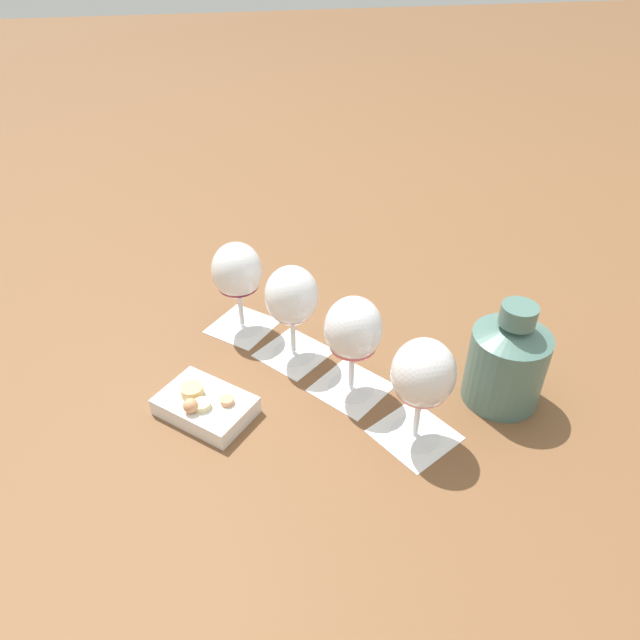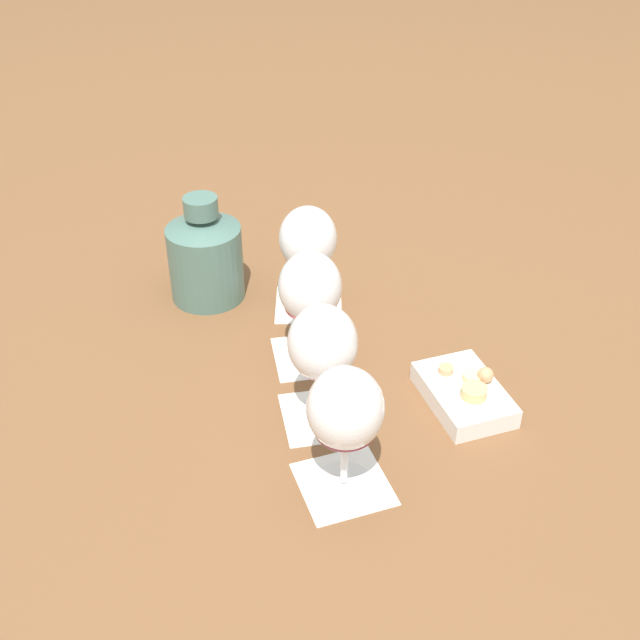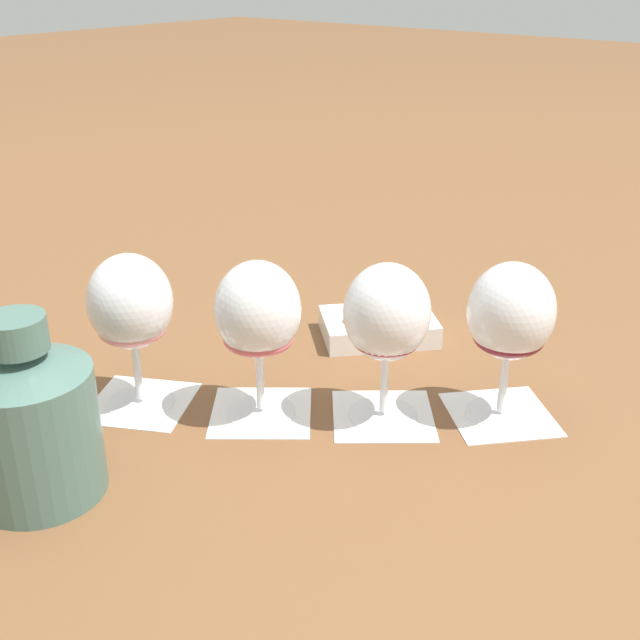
# 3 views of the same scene
# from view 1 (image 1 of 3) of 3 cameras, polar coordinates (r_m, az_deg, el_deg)

# --- Properties ---
(ground_plane) EXTENTS (8.00, 8.00, 0.00)m
(ground_plane) POSITION_cam_1_polar(r_m,az_deg,el_deg) (0.96, -0.19, -5.24)
(ground_plane) COLOR brown
(tasting_card_0) EXTENTS (0.14, 0.14, 0.00)m
(tasting_card_0) POSITION_cam_1_polar(r_m,az_deg,el_deg) (0.87, 9.44, -11.22)
(tasting_card_0) COLOR white
(tasting_card_0) RESTS_ON ground_plane
(tasting_card_1) EXTENTS (0.15, 0.15, 0.00)m
(tasting_card_1) POSITION_cam_1_polar(r_m,az_deg,el_deg) (0.93, 3.10, -6.77)
(tasting_card_1) COLOR white
(tasting_card_1) RESTS_ON ground_plane
(tasting_card_2) EXTENTS (0.15, 0.15, 0.00)m
(tasting_card_2) POSITION_cam_1_polar(r_m,az_deg,el_deg) (0.99, -2.65, -3.31)
(tasting_card_2) COLOR white
(tasting_card_2) RESTS_ON ground_plane
(tasting_card_3) EXTENTS (0.15, 0.15, 0.00)m
(tasting_card_3) POSITION_cam_1_polar(r_m,az_deg,el_deg) (1.06, -7.75, -0.62)
(tasting_card_3) COLOR white
(tasting_card_3) RESTS_ON ground_plane
(wine_glass_0) EXTENTS (0.09, 0.09, 0.17)m
(wine_glass_0) POSITION_cam_1_polar(r_m,az_deg,el_deg) (0.79, 10.22, -5.70)
(wine_glass_0) COLOR white
(wine_glass_0) RESTS_ON tasting_card_0
(wine_glass_1) EXTENTS (0.09, 0.09, 0.17)m
(wine_glass_1) POSITION_cam_1_polar(r_m,az_deg,el_deg) (0.86, 3.34, -1.27)
(wine_glass_1) COLOR white
(wine_glass_1) RESTS_ON tasting_card_1
(wine_glass_2) EXTENTS (0.09, 0.09, 0.17)m
(wine_glass_2) POSITION_cam_1_polar(r_m,az_deg,el_deg) (0.93, -2.83, 2.02)
(wine_glass_2) COLOR white
(wine_glass_2) RESTS_ON tasting_card_2
(wine_glass_3) EXTENTS (0.09, 0.09, 0.17)m
(wine_glass_3) POSITION_cam_1_polar(r_m,az_deg,el_deg) (1.00, -8.26, 4.51)
(wine_glass_3) COLOR white
(wine_glass_3) RESTS_ON tasting_card_3
(ceramic_vase) EXTENTS (0.12, 0.12, 0.17)m
(ceramic_vase) POSITION_cam_1_polar(r_m,az_deg,el_deg) (0.91, 18.20, -3.81)
(ceramic_vase) COLOR #4C7066
(ceramic_vase) RESTS_ON ground_plane
(snack_dish) EXTENTS (0.16, 0.17, 0.05)m
(snack_dish) POSITION_cam_1_polar(r_m,az_deg,el_deg) (0.89, -11.44, -8.34)
(snack_dish) COLOR white
(snack_dish) RESTS_ON ground_plane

